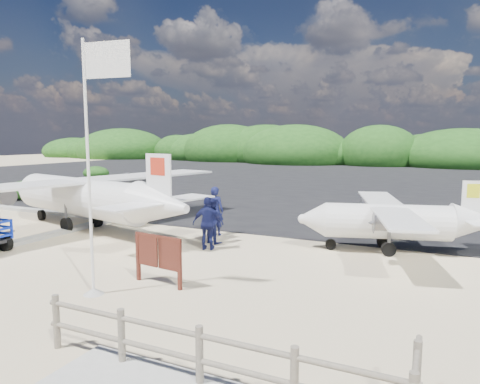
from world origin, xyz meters
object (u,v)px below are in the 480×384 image
object	(u,v)px
flagpole	(94,294)
crew_a	(215,211)
crew_c	(208,223)
signboard	(159,285)
aircraft_large	(459,198)
aircraft_small	(216,173)
crew_b	(213,220)

from	to	relation	value
flagpole	crew_a	bearing A→B (deg)	93.48
crew_a	crew_c	xyz separation A→B (m)	(0.87, -2.08, -0.05)
signboard	aircraft_large	size ratio (longest dim) A/B	0.12
flagpole	aircraft_large	bearing A→B (deg)	69.48
crew_c	aircraft_large	world-z (taller)	aircraft_large
crew_c	aircraft_small	size ratio (longest dim) A/B	0.28
crew_a	crew_c	distance (m)	2.26
signboard	aircraft_small	size ratio (longest dim) A/B	0.25
signboard	crew_a	bearing A→B (deg)	111.37
aircraft_large	aircraft_small	size ratio (longest dim) A/B	2.14
crew_b	aircraft_small	world-z (taller)	crew_b
aircraft_large	aircraft_small	bearing A→B (deg)	-10.80
crew_a	crew_c	size ratio (longest dim) A/B	1.06
signboard	aircraft_large	distance (m)	23.24
signboard	flagpole	bearing A→B (deg)	-122.56
crew_a	crew_b	xyz separation A→B (m)	(0.54, -1.18, -0.14)
crew_a	crew_b	distance (m)	1.30
crew_c	aircraft_large	xyz separation A→B (m)	(8.24, 18.27, -0.91)
signboard	aircraft_small	bearing A→B (deg)	123.24
aircraft_small	crew_b	bearing A→B (deg)	103.05
flagpole	signboard	bearing A→B (deg)	50.28
aircraft_large	aircraft_small	distance (m)	25.58
flagpole	aircraft_large	distance (m)	24.76
crew_b	aircraft_large	size ratio (longest dim) A/B	0.12
flagpole	signboard	xyz separation A→B (m)	(1.03, 1.24, 0.00)
crew_a	aircraft_large	bearing A→B (deg)	-128.03
aircraft_small	crew_c	bearing A→B (deg)	102.80
signboard	crew_c	xyz separation A→B (m)	(-0.59, 3.67, 0.91)
aircraft_small	flagpole	bearing A→B (deg)	98.57
signboard	aircraft_small	xyz separation A→B (m)	(-15.78, 32.22, 0.00)
crew_a	crew_c	bearing A→B (deg)	103.95
signboard	crew_c	world-z (taller)	crew_c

